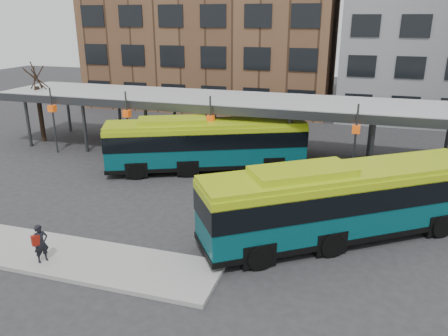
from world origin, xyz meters
TOP-DOWN VIEW (x-y plane):
  - ground at (0.00, 0.00)m, footprint 120.00×120.00m
  - boarding_island at (-5.50, -3.00)m, footprint 14.00×3.00m
  - canopy at (-0.06, 12.87)m, footprint 40.00×6.53m
  - tree at (-18.00, 12.00)m, footprint 1.64×1.64m
  - building_brick at (-10.00, 32.00)m, footprint 26.00×14.00m
  - bus_front at (5.72, 2.20)m, footprint 12.29×9.71m
  - bus_rear at (-3.22, 9.28)m, footprint 12.73×7.66m
  - pedestrian at (-5.63, -3.70)m, footprint 0.62×0.70m

SIDE VIEW (x-z plane):
  - ground at x=0.00m, z-range 0.00..0.00m
  - boarding_island at x=-5.50m, z-range 0.00..0.18m
  - pedestrian at x=-5.63m, z-range 0.19..1.79m
  - bus_rear at x=-3.22m, z-range 0.07..3.58m
  - bus_front at x=5.72m, z-range 0.07..3.67m
  - tree at x=-18.00m, z-range -0.36..5.23m
  - canopy at x=-0.06m, z-range 1.51..6.31m
  - building_brick at x=-10.00m, z-range 0.00..22.00m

